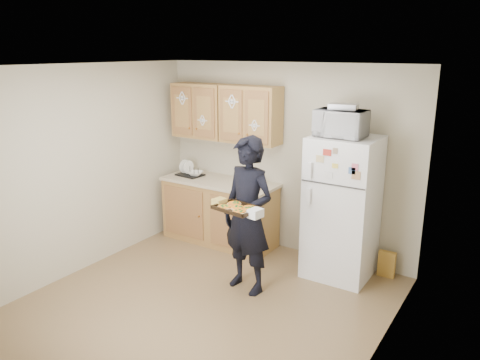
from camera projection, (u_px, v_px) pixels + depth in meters
name	position (u px, v px, depth m)	size (l,w,h in m)	color
floor	(206.00, 303.00, 5.07)	(3.60, 3.60, 0.00)	brown
ceiling	(201.00, 66.00, 4.40)	(3.60, 3.60, 0.00)	silver
wall_back	(285.00, 159.00, 6.19)	(3.60, 0.04, 2.50)	#BAB197
wall_front	(49.00, 257.00, 3.27)	(3.60, 0.04, 2.50)	#BAB197
wall_left	(85.00, 169.00, 5.67)	(0.04, 3.60, 2.50)	#BAB197
wall_right	(381.00, 228.00, 3.80)	(0.04, 3.60, 2.50)	#BAB197
refrigerator	(342.00, 208.00, 5.51)	(0.75, 0.70, 1.70)	white
base_cabinet	(220.00, 213.00, 6.60)	(1.60, 0.60, 0.86)	#9A5F35
countertop	(219.00, 182.00, 6.47)	(1.64, 0.64, 0.04)	beige
upper_cab_left	(201.00, 111.00, 6.54)	(0.80, 0.33, 0.75)	#9A5F35
upper_cab_right	(251.00, 115.00, 6.11)	(0.80, 0.33, 0.75)	#9A5F35
cereal_box	(387.00, 264.00, 5.62)	(0.20, 0.07, 0.32)	#D9CC4C
person	(248.00, 216.00, 5.15)	(0.65, 0.42, 1.77)	black
baking_tray	(237.00, 209.00, 4.83)	(0.45, 0.33, 0.04)	black
pizza_front_left	(225.00, 207.00, 4.84)	(0.15, 0.15, 0.02)	orange
pizza_front_right	(240.00, 211.00, 4.71)	(0.15, 0.15, 0.02)	orange
pizza_back_left	(234.00, 203.00, 4.95)	(0.15, 0.15, 0.02)	orange
pizza_back_right	(249.00, 208.00, 4.82)	(0.15, 0.15, 0.02)	orange
pizza_center	(237.00, 207.00, 4.83)	(0.15, 0.15, 0.02)	orange
microwave	(341.00, 123.00, 5.23)	(0.55, 0.37, 0.30)	white
foil_pan	(343.00, 107.00, 5.20)	(0.31, 0.21, 0.06)	#ACADB3
dish_rack	(190.00, 171.00, 6.71)	(0.36, 0.27, 0.14)	black
bowl	(195.00, 173.00, 6.67)	(0.21, 0.21, 0.05)	white
soap_bottle	(251.00, 183.00, 6.02)	(0.08, 0.08, 0.18)	white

